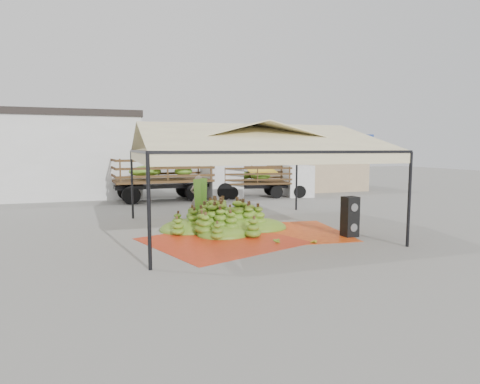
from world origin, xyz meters
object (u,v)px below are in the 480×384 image
object	(u,v)px
speaker_stack	(350,217)
vendor	(199,197)
banana_heap	(227,215)
truck_right	(270,178)
truck_left	(184,173)

from	to	relation	value
speaker_stack	vendor	bearing A→B (deg)	125.03
banana_heap	speaker_stack	size ratio (longest dim) A/B	3.58
speaker_stack	truck_right	world-z (taller)	truck_right
banana_heap	truck_right	distance (m)	10.76
banana_heap	truck_right	world-z (taller)	truck_right
truck_left	truck_right	xyz separation A→B (m)	(5.46, -0.50, -0.36)
truck_left	banana_heap	bearing A→B (deg)	-95.29
banana_heap	speaker_stack	world-z (taller)	speaker_stack
truck_right	speaker_stack	bearing A→B (deg)	-89.20
truck_left	truck_right	world-z (taller)	truck_left
truck_left	truck_right	bearing A→B (deg)	-10.24
truck_left	vendor	bearing A→B (deg)	-99.75
banana_heap	speaker_stack	distance (m)	4.56
vendor	truck_left	xyz separation A→B (m)	(0.60, 7.11, 0.64)
banana_heap	truck_right	bearing A→B (deg)	59.09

